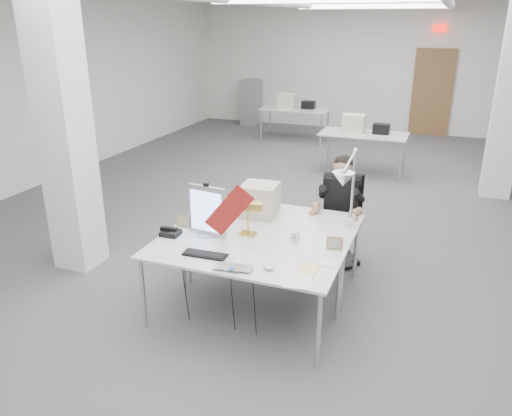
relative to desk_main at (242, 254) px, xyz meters
The scene contains 23 objects.
room_shell 2.80m from the desk_main, 89.21° to the left, with size 10.04×14.04×3.24m.
desk_main is the anchor object (origin of this frame).
desk_second 0.90m from the desk_main, 90.00° to the left, with size 1.80×0.90×0.03m, color silver.
bg_desk_a 5.50m from the desk_main, 87.92° to the left, with size 1.60×0.80×0.03m, color silver.
bg_desk_b 7.91m from the desk_main, 103.16° to the left, with size 1.60×0.80×0.03m, color silver.
filing_cabinet 9.80m from the desk_main, 110.93° to the left, with size 0.45×0.55×1.20m, color gray.
office_chair 1.72m from the desk_main, 69.84° to the left, with size 0.51×0.51×1.03m, color black, non-canonical shape.
seated_person 1.67m from the desk_main, 69.25° to the left, with size 0.47×0.58×0.87m, color black, non-canonical shape.
monitor 0.60m from the desk_main, 151.53° to the left, with size 0.41×0.04×0.51m, color #BABABF.
pennant 0.44m from the desk_main, 134.40° to the left, with size 0.50×0.01×0.21m, color maroon.
keyboard 0.34m from the desk_main, 147.62° to the right, with size 0.41×0.14×0.02m, color black.
laptop 0.39m from the desk_main, 80.70° to the right, with size 0.34×0.22×0.03m, color #B1B1B6.
mouse 0.42m from the desk_main, 34.11° to the right, with size 0.10×0.06×0.04m, color silver.
bankers_lamp 0.44m from the desk_main, 103.38° to the left, with size 0.30×0.12×0.34m, color #C98B3E, non-canonical shape.
desk_phone 0.81m from the desk_main, behind, with size 0.18×0.16×0.04m, color black.
picture_frame_left 0.86m from the desk_main, 156.18° to the left, with size 0.15×0.01×0.12m, color #B5804E.
picture_frame_right 0.87m from the desk_main, 25.79° to the left, with size 0.15×0.01×0.12m, color #A77948.
desk_clock 0.56m from the desk_main, 46.07° to the left, with size 0.10×0.10×0.03m, color silver.
paper_stack_a 0.71m from the desk_main, 25.99° to the right, with size 0.22×0.31×0.01m, color white.
paper_stack_b 0.67m from the desk_main, ahead, with size 0.16×0.23×0.01m, color #F3D991.
paper_stack_c 0.79m from the desk_main, ahead, with size 0.18×0.13×0.01m, color white.
beige_monitor 0.96m from the desk_main, 100.25° to the left, with size 0.37×0.35×0.35m, color #BCB09C.
architect_lamp 1.19m from the desk_main, 41.60° to the left, with size 0.25×0.73×0.94m, color silver, non-canonical shape.
Camera 1 is at (1.59, -6.31, 2.76)m, focal length 35.00 mm.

